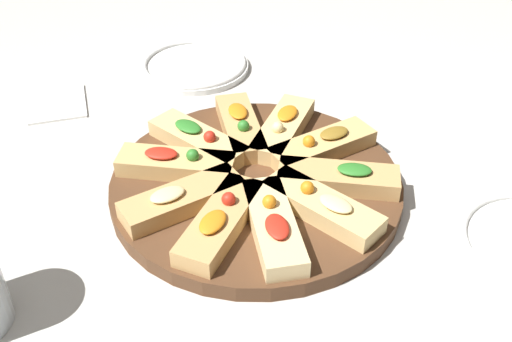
{
  "coord_description": "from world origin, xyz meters",
  "views": [
    {
      "loc": [
        0.53,
        -0.27,
        0.49
      ],
      "look_at": [
        0.0,
        0.0,
        0.03
      ],
      "focal_mm": 42.0,
      "sensor_mm": 36.0,
      "label": 1
    }
  ],
  "objects": [
    {
      "name": "napkin_stack",
      "position": [
        -0.33,
        -0.18,
        0.0
      ],
      "size": [
        0.12,
        0.11,
        0.01
      ],
      "primitive_type": "cube",
      "rotation": [
        0.0,
        0.0,
        -0.19
      ],
      "color": "white",
      "rests_on": "ground_plane"
    },
    {
      "name": "ground_plane",
      "position": [
        0.0,
        0.0,
        0.0
      ],
      "size": [
        3.0,
        3.0,
        0.0
      ],
      "primitive_type": "plane",
      "color": "beige"
    },
    {
      "name": "focaccia_slice_3",
      "position": [
        0.01,
        -0.1,
        0.03
      ],
      "size": [
        0.06,
        0.15,
        0.03
      ],
      "color": "tan",
      "rests_on": "serving_board"
    },
    {
      "name": "focaccia_slice_2",
      "position": [
        -0.06,
        -0.08,
        0.03
      ],
      "size": [
        0.12,
        0.15,
        0.04
      ],
      "color": "tan",
      "rests_on": "serving_board"
    },
    {
      "name": "focaccia_slice_8",
      "position": [
        -0.01,
        0.1,
        0.03
      ],
      "size": [
        0.06,
        0.15,
        0.04
      ],
      "color": "tan",
      "rests_on": "serving_board"
    },
    {
      "name": "focaccia_slice_6",
      "position": [
        0.1,
        0.04,
        0.03
      ],
      "size": [
        0.16,
        0.1,
        0.04
      ],
      "color": "#DBB775",
      "rests_on": "serving_board"
    },
    {
      "name": "serving_board",
      "position": [
        0.0,
        0.0,
        0.01
      ],
      "size": [
        0.37,
        0.37,
        0.02
      ],
      "primitive_type": "cylinder",
      "color": "#51331E",
      "rests_on": "ground_plane"
    },
    {
      "name": "focaccia_slice_0",
      "position": [
        -0.1,
        0.03,
        0.03
      ],
      "size": [
        0.16,
        0.08,
        0.04
      ],
      "color": "tan",
      "rests_on": "serving_board"
    },
    {
      "name": "focaccia_slice_4",
      "position": [
        0.07,
        -0.08,
        0.03
      ],
      "size": [
        0.13,
        0.14,
        0.04
      ],
      "color": "tan",
      "rests_on": "serving_board"
    },
    {
      "name": "focaccia_slice_1",
      "position": [
        -0.1,
        -0.04,
        0.03
      ],
      "size": [
        0.16,
        0.1,
        0.04
      ],
      "color": "#DBB775",
      "rests_on": "serving_board"
    },
    {
      "name": "focaccia_slice_5",
      "position": [
        0.1,
        -0.03,
        0.03
      ],
      "size": [
        0.16,
        0.09,
        0.04
      ],
      "color": "#E5C689",
      "rests_on": "serving_board"
    },
    {
      "name": "plate_left",
      "position": [
        -0.35,
        0.06,
        0.01
      ],
      "size": [
        0.19,
        0.19,
        0.02
      ],
      "color": "white",
      "rests_on": "ground_plane"
    },
    {
      "name": "focaccia_slice_7",
      "position": [
        0.06,
        0.08,
        0.03
      ],
      "size": [
        0.12,
        0.15,
        0.03
      ],
      "color": "tan",
      "rests_on": "serving_board"
    },
    {
      "name": "focaccia_slice_9",
      "position": [
        -0.07,
        0.08,
        0.03
      ],
      "size": [
        0.13,
        0.14,
        0.04
      ],
      "color": "#DBB775",
      "rests_on": "serving_board"
    }
  ]
}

